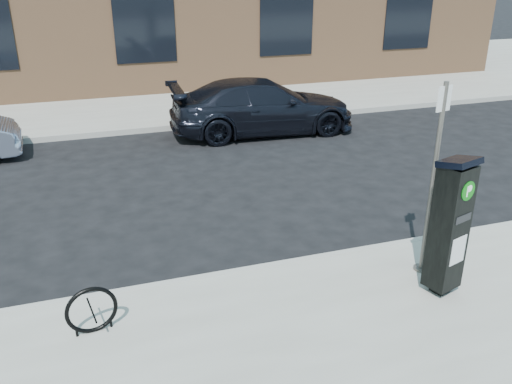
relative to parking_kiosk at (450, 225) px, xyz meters
name	(u,v)px	position (x,y,z in m)	size (l,w,h in m)	color
ground	(265,273)	(-2.08, 1.43, -1.17)	(120.00, 120.00, 0.00)	black
sidewalk_far	(142,85)	(-2.08, 15.43, -1.09)	(60.00, 12.00, 0.15)	gray
curb_near	(265,270)	(-2.08, 1.41, -1.09)	(60.00, 0.12, 0.16)	#9E9B93
curb_far	(171,128)	(-2.08, 9.45, -1.09)	(60.00, 0.12, 0.16)	#9E9B93
parking_kiosk	(450,225)	(0.00, 0.00, 0.00)	(0.55, 0.52, 1.99)	black
sign_pole	(433,183)	(0.09, 0.58, 0.37)	(0.24, 0.22, 2.80)	#615B56
bike_rack	(92,310)	(-4.61, 0.59, -0.71)	(0.64, 0.15, 0.64)	black
car_dark	(263,106)	(0.32, 8.47, -0.43)	(2.06, 5.06, 1.47)	black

